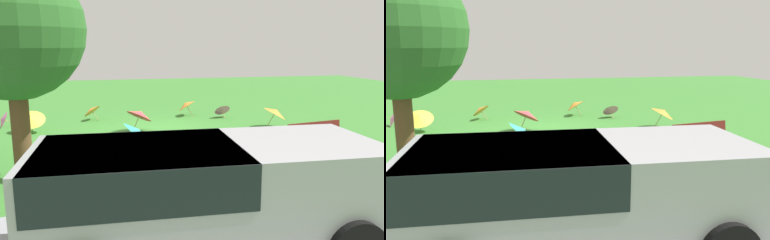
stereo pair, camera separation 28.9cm
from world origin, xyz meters
TOP-DOWN VIEW (x-y plane):
  - ground at (0.00, 0.00)m, footprint 40.00×40.00m
  - van_dark at (0.48, 7.70)m, footprint 4.67×2.28m
  - park_bench at (-3.53, 3.68)m, footprint 1.66×0.75m
  - shade_tree at (3.33, 4.05)m, footprint 2.84×2.84m
  - parasol_orange_0 at (-4.14, 0.25)m, footprint 0.95×0.97m
  - parasol_red_0 at (0.49, -0.14)m, footprint 1.17×1.18m
  - parasol_teal_0 at (0.74, 1.73)m, footprint 0.79×0.91m
  - parasol_pink_0 at (5.08, -1.88)m, footprint 0.58×0.65m
  - parasol_yellow_0 at (3.96, -0.72)m, footprint 0.97×0.92m
  - parasol_pink_1 at (-2.89, -1.96)m, footprint 0.69×0.61m
  - parasol_orange_1 at (2.10, -2.52)m, footprint 0.87×0.90m
  - parasol_orange_2 at (-1.59, -2.65)m, footprint 1.01×1.02m

SIDE VIEW (x-z plane):
  - ground at x=0.00m, z-range 0.00..0.00m
  - parasol_pink_0 at x=5.08m, z-range 0.00..0.56m
  - parasol_pink_1 at x=-2.89m, z-range 0.04..0.62m
  - parasol_orange_1 at x=2.10m, z-range 0.07..0.72m
  - parasol_teal_0 at x=0.74m, z-range 0.03..0.81m
  - parasol_orange_2 at x=-1.59m, z-range 0.09..0.82m
  - park_bench at x=-3.53m, z-range 0.01..0.92m
  - parasol_yellow_0 at x=3.96m, z-range 0.10..0.88m
  - parasol_orange_0 at x=-4.14m, z-range 0.14..0.96m
  - parasol_red_0 at x=0.49m, z-range 0.15..1.02m
  - van_dark at x=0.48m, z-range 0.15..1.68m
  - shade_tree at x=3.33m, z-range 0.83..5.38m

